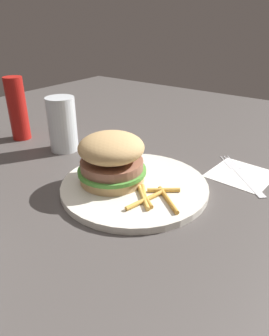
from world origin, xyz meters
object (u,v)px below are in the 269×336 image
fork (241,173)px  fries_pile (151,197)px  plate (134,186)px  drink_glass (63,127)px  napkin (241,174)px  sandwich (112,158)px  ketchup_bottle (17,109)px

fork → fries_pile: bearing=157.1°
plate → drink_glass: size_ratio=2.15×
plate → napkin: 0.21m
fries_pile → napkin: (0.19, -0.08, -0.01)m
drink_glass → plate: bearing=-101.9°
plate → napkin: plate is taller
sandwich → fork: bearing=-43.3°
plate → drink_glass: (0.05, 0.24, 0.05)m
ketchup_bottle → plate: bearing=-95.3°
sandwich → drink_glass: drink_glass is taller
napkin → fork: 0.00m
plate → fork: size_ratio=1.90×
plate → napkin: size_ratio=2.36×
sandwich → fries_pile: bearing=-96.1°
fries_pile → napkin: bearing=-23.3°
sandwich → napkin: size_ratio=1.10×
fork → drink_glass: size_ratio=1.13×
fork → napkin: bearing=-136.2°
sandwich → ketchup_bottle: 0.34m
napkin → drink_glass: bearing=107.6°
drink_glass → napkin: bearing=-72.4°
napkin → drink_glass: drink_glass is taller
plate → fork: 0.21m
plate → sandwich: sandwich is taller
plate → ketchup_bottle: ketchup_bottle is taller
drink_glass → fries_pile: bearing=-104.4°
plate → sandwich: size_ratio=2.13×
ketchup_bottle → drink_glass: bearing=-84.0°
sandwich → drink_glass: (0.06, 0.20, -0.00)m
sandwich → fries_pile: size_ratio=1.19×
fries_pile → ketchup_bottle: (0.06, 0.43, 0.06)m
fries_pile → fork: bearing=-22.9°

